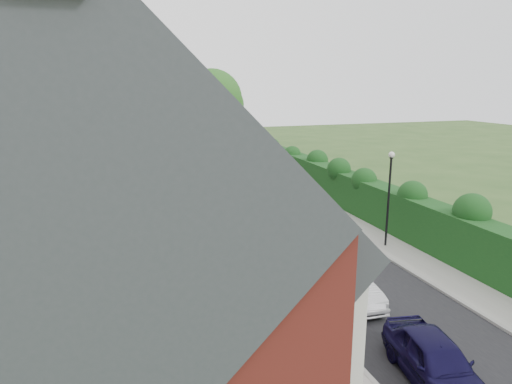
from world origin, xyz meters
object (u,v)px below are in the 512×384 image
car_navy (435,361)px  car_silver_a (345,282)px  car_silver_b (279,248)px  car_white (260,222)px  car_red (204,183)px  horse (255,193)px  horse_cart (246,181)px  car_grey (188,159)px  lamppost (389,187)px  car_green (229,192)px  car_black (181,154)px  car_beige (205,171)px

car_navy → car_silver_a: (0.20, 5.60, -0.01)m
car_silver_a → car_silver_b: (-1.15, 4.39, 0.03)m
car_white → car_navy: bearing=-80.3°
car_red → horse: horse is taller
car_silver_a → horse_cart: horse_cart is taller
car_grey → horse_cart: (1.68, -15.49, 0.65)m
lamppost → horse_cart: 13.53m
car_green → car_red: (-1.06, 3.67, 0.02)m
car_black → horse_cart: 18.28m
car_silver_a → car_black: 35.61m
car_beige → car_red: bearing=-98.5°
car_navy → horse: 20.89m
car_black → lamppost: bearing=-92.0°
horse_cart → lamppost: bearing=-73.6°
car_silver_b → horse_cart: bearing=94.5°
horse → car_red: bearing=-46.9°
horse_cart → car_grey: bearing=96.2°
car_green → car_navy: bearing=-97.1°
car_green → horse: (1.55, -1.57, 0.19)m
car_grey → horse: bearing=-80.6°
car_navy → car_green: (-0.10, 22.40, -0.06)m
car_silver_a → car_red: size_ratio=1.05×
car_silver_a → car_silver_b: bearing=107.5°
car_silver_b → horse_cart: (2.40, 13.04, 0.54)m
car_silver_b → car_green: size_ratio=1.36×
lamppost → car_silver_b: lamppost is taller
horse → horse_cart: (0.00, 2.20, 0.43)m
car_grey → car_white: bearing=-86.6°
car_silver_a → car_green: car_silver_a is taller
car_white → horse: size_ratio=2.73×
horse → car_black: bearing=-67.9°
car_red → car_green: bearing=-60.4°
horse_cart → car_silver_a: bearing=-94.1°
car_navy → horse: (1.45, 20.83, 0.13)m
horse → horse_cart: horse_cart is taller
horse → car_silver_b: bearing=94.1°
car_green → car_grey: 16.12m
car_black → car_silver_b: bearing=-103.3°
car_white → horse_cart: (1.93, 8.90, 0.48)m
car_green → car_grey: car_green is taller
car_green → car_red: 3.82m
car_silver_b → car_white: bearing=98.4°
car_silver_a → horse_cart: bearing=88.7°
car_silver_b → car_red: 16.07m
car_red → car_black: (0.64, 15.13, 0.07)m
lamppost → car_beige: bearing=104.4°
car_silver_b → car_black: (0.43, 31.21, 0.01)m
car_red → car_black: bearing=101.0°
car_white → lamppost: bearing=-26.8°
car_navy → horse_cart: size_ratio=1.37×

